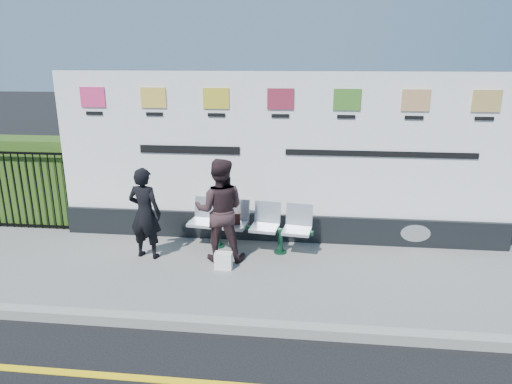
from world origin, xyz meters
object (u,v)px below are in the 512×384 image
billboard (280,170)px  woman_left (145,213)px  woman_right (220,210)px  bench (249,237)px

billboard → woman_left: 2.43m
billboard → woman_right: billboard is taller
bench → woman_left: woman_left is taller
woman_right → billboard: bearing=-136.8°
billboard → woman_right: bearing=-132.7°
woman_left → billboard: bearing=-144.4°
bench → woman_left: bearing=-156.7°
woman_left → bench: bearing=-154.2°
woman_left → woman_right: (1.24, 0.06, 0.08)m
woman_right → bench: bearing=-138.9°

